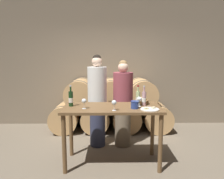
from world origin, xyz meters
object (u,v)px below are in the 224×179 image
at_px(person_right, 123,104).
at_px(cheese_plate, 150,109).
at_px(wine_bottle_red, 71,99).
at_px(tasting_table, 112,115).
at_px(wine_bottle_white, 138,98).
at_px(bread_basket, 143,101).
at_px(wine_glass_center, 139,99).
at_px(wine_bottle_rose, 144,99).
at_px(wine_glass_left, 114,103).
at_px(person_left, 97,101).
at_px(wine_glass_far_left, 84,101).
at_px(blue_crock, 135,104).

relative_size(person_right, cheese_plate, 5.95).
relative_size(person_right, wine_bottle_red, 4.89).
bearing_deg(tasting_table, wine_bottle_white, 13.88).
distance_m(bread_basket, wine_glass_center, 0.25).
distance_m(tasting_table, wine_bottle_red, 0.70).
bearing_deg(person_right, wine_glass_center, -73.34).
xyz_separation_m(wine_bottle_white, wine_bottle_rose, (0.09, -0.02, -0.00)).
bearing_deg(cheese_plate, person_right, 110.04).
bearing_deg(wine_glass_left, person_left, 107.07).
relative_size(tasting_table, wine_bottle_red, 4.55).
bearing_deg(wine_glass_far_left, wine_bottle_rose, 11.83).
bearing_deg(wine_bottle_white, blue_crock, -109.32).
height_order(tasting_table, wine_glass_far_left, wine_glass_far_left).
bearing_deg(wine_bottle_white, wine_bottle_rose, -13.05).
distance_m(blue_crock, wine_glass_left, 0.34).
xyz_separation_m(wine_bottle_red, wine_glass_far_left, (0.22, -0.16, -0.01)).
bearing_deg(bread_basket, wine_glass_left, -136.46).
distance_m(wine_bottle_white, wine_glass_far_left, 0.86).
bearing_deg(wine_glass_left, tasting_table, 96.02).
relative_size(blue_crock, bread_basket, 0.72).
bearing_deg(wine_bottle_red, person_left, 60.65).
height_order(person_left, cheese_plate, person_left).
distance_m(wine_bottle_rose, wine_glass_left, 0.57).
bearing_deg(person_right, cheese_plate, -69.96).
relative_size(tasting_table, bread_basket, 8.68).
bearing_deg(cheese_plate, wine_bottle_red, 168.49).
height_order(person_right, cheese_plate, person_right).
distance_m(tasting_table, wine_bottle_white, 0.50).
height_order(blue_crock, wine_glass_center, wine_glass_center).
distance_m(person_right, wine_glass_center, 0.76).
height_order(wine_glass_far_left, wine_glass_center, same).
bearing_deg(blue_crock, bread_basket, 62.50).
height_order(person_left, wine_bottle_rose, person_left).
height_order(wine_bottle_rose, wine_glass_left, wine_bottle_rose).
bearing_deg(bread_basket, wine_bottle_red, -170.60).
xyz_separation_m(tasting_table, person_right, (0.22, 0.72, 0.03)).
height_order(person_right, wine_glass_center, person_right).
xyz_separation_m(cheese_plate, wine_glass_left, (-0.53, -0.04, 0.10)).
relative_size(tasting_table, wine_glass_far_left, 9.89).
bearing_deg(wine_glass_far_left, person_right, 52.61).
height_order(tasting_table, wine_bottle_white, wine_bottle_white).
xyz_separation_m(person_left, wine_glass_center, (0.69, -0.70, 0.16)).
bearing_deg(wine_glass_left, wine_glass_center, 32.24).
bearing_deg(wine_bottle_rose, wine_glass_far_left, -168.17).
height_order(blue_crock, cheese_plate, blue_crock).
distance_m(person_left, wine_glass_left, 1.01).
xyz_separation_m(blue_crock, wine_glass_far_left, (-0.76, -0.00, 0.05)).
distance_m(wine_bottle_rose, blue_crock, 0.26).
bearing_deg(person_left, person_right, -0.00).
height_order(person_left, bread_basket, person_left).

